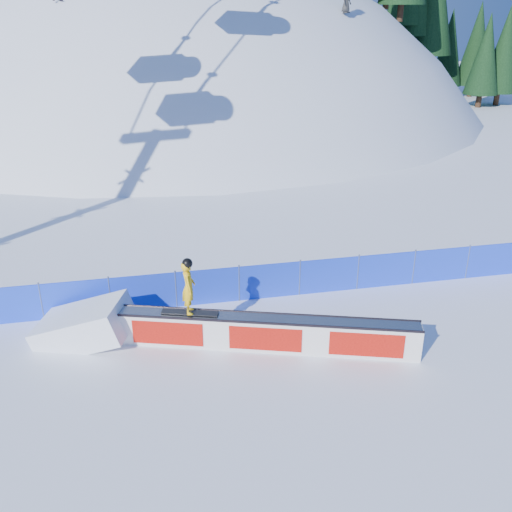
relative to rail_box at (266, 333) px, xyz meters
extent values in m
plane|color=white|center=(0.77, -1.59, -0.49)|extent=(160.00, 160.00, 0.00)
sphere|color=silver|center=(0.77, 40.41, -18.49)|extent=(64.00, 64.00, 64.00)
cylinder|color=#322014|center=(19.01, 38.42, 8.33)|extent=(0.50, 0.50, 1.40)
cylinder|color=#322014|center=(18.75, 44.21, 8.31)|extent=(0.50, 0.50, 1.40)
cylinder|color=#322014|center=(20.25, 41.15, 7.49)|extent=(0.50, 0.50, 1.40)
cylinder|color=#322014|center=(24.54, 40.27, 3.54)|extent=(0.50, 0.50, 1.40)
cone|color=black|center=(24.54, 40.27, 7.62)|extent=(3.06, 3.06, 6.96)
cylinder|color=#322014|center=(26.03, 44.23, 1.39)|extent=(0.50, 0.50, 1.40)
cone|color=black|center=(26.03, 44.23, 5.65)|extent=(3.23, 3.23, 7.33)
cylinder|color=#322014|center=(25.21, 39.17, 2.73)|extent=(0.50, 0.50, 1.40)
cone|color=black|center=(25.21, 39.17, 7.87)|extent=(3.99, 3.99, 9.07)
cylinder|color=#322014|center=(28.42, 38.91, 0.11)|extent=(0.50, 0.50, 1.40)
cone|color=black|center=(28.42, 38.91, 4.32)|extent=(3.18, 3.18, 7.22)
cylinder|color=#322014|center=(29.81, 44.25, 0.11)|extent=(0.50, 0.50, 1.40)
cone|color=black|center=(29.81, 44.25, 4.02)|extent=(2.91, 2.91, 6.62)
cube|color=blue|center=(0.77, 2.91, 0.11)|extent=(22.00, 0.03, 1.20)
cylinder|color=#424F77|center=(-6.23, 2.91, 0.16)|extent=(0.05, 0.05, 1.30)
cylinder|color=#424F77|center=(-4.23, 2.91, 0.16)|extent=(0.05, 0.05, 1.30)
cylinder|color=#424F77|center=(-2.23, 2.91, 0.16)|extent=(0.05, 0.05, 1.30)
cylinder|color=#424F77|center=(-0.23, 2.91, 0.16)|extent=(0.05, 0.05, 1.30)
cylinder|color=#424F77|center=(1.77, 2.91, 0.16)|extent=(0.05, 0.05, 1.30)
cylinder|color=#424F77|center=(3.77, 2.91, 0.16)|extent=(0.05, 0.05, 1.30)
cylinder|color=#424F77|center=(5.77, 2.91, 0.16)|extent=(0.05, 0.05, 1.30)
cylinder|color=#424F77|center=(7.77, 2.91, 0.16)|extent=(0.05, 0.05, 1.30)
cube|color=white|center=(0.00, 0.00, -0.02)|extent=(8.06, 3.06, 0.93)
cube|color=#8E929B|center=(0.00, 0.00, 0.46)|extent=(7.99, 3.06, 0.04)
cube|color=black|center=(-0.09, -0.26, 0.47)|extent=(7.91, 2.60, 0.06)
cube|color=black|center=(0.09, 0.26, 0.47)|extent=(7.91, 2.60, 0.06)
cube|color=red|center=(-0.08, -0.26, -0.02)|extent=(7.51, 2.46, 0.70)
cube|color=red|center=(0.08, 0.26, -0.02)|extent=(7.51, 2.46, 0.70)
cube|color=black|center=(-2.00, 0.65, 0.52)|extent=(1.58, 0.75, 0.03)
imported|color=yellow|center=(-2.00, 0.65, 1.29)|extent=(0.41, 0.58, 1.52)
sphere|color=black|center=(-2.00, 0.65, 2.00)|extent=(0.28, 0.28, 0.28)
camera|label=1|loc=(-3.02, -13.08, 8.25)|focal=40.00mm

